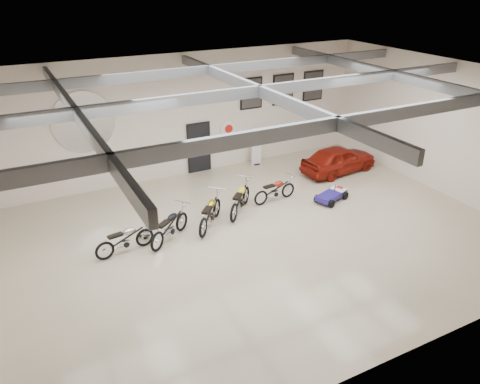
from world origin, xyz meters
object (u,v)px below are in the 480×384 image
motorcycle_yellow (240,199)px  vintage_car (339,159)px  banner_stand (257,146)px  motorcycle_silver (125,239)px  motorcycle_gold (210,212)px  motorcycle_black (170,226)px  motorcycle_red (275,190)px  go_kart (334,192)px

motorcycle_yellow → vintage_car: 5.59m
banner_stand → vintage_car: bearing=-42.8°
motorcycle_silver → motorcycle_gold: bearing=-3.4°
motorcycle_black → motorcycle_gold: motorcycle_gold is taller
motorcycle_black → motorcycle_red: size_ratio=1.11×
banner_stand → motorcycle_black: size_ratio=0.88×
banner_stand → motorcycle_yellow: size_ratio=0.84×
motorcycle_black → motorcycle_silver: bearing=146.0°
go_kart → motorcycle_silver: bearing=160.6°
motorcycle_gold → motorcycle_red: size_ratio=1.15×
motorcycle_silver → motorcycle_yellow: 4.38m
motorcycle_silver → motorcycle_black: bearing=-6.5°
motorcycle_silver → motorcycle_red: (5.88, 0.95, -0.02)m
motorcycle_silver → motorcycle_red: size_ratio=1.03×
vintage_car → motorcycle_yellow: bearing=98.1°
motorcycle_silver → motorcycle_red: motorcycle_silver is taller
banner_stand → motorcycle_black: (-5.61, -4.40, -0.36)m
motorcycle_gold → go_kart: (4.95, -0.26, -0.24)m
go_kart → vintage_car: 2.77m
motorcycle_black → vintage_car: 8.53m
go_kart → motorcycle_gold: bearing=157.3°
motorcycle_black → motorcycle_red: bearing=-25.6°
motorcycle_silver → motorcycle_red: bearing=-0.1°
motorcycle_yellow → go_kart: 3.67m
vintage_car → motorcycle_silver: bearing=96.1°
vintage_car → banner_stand: bearing=42.3°
motorcycle_red → motorcycle_yellow: bearing=-178.0°
motorcycle_silver → motorcycle_gold: 2.98m
motorcycle_silver → vintage_car: size_ratio=0.54×
motorcycle_black → motorcycle_gold: 1.52m
motorcycle_red → go_kart: size_ratio=1.08×
go_kart → vintage_car: vintage_car is taller
motorcycle_gold → motorcycle_yellow: 1.42m
banner_stand → motorcycle_red: bearing=-109.9°
motorcycle_black → motorcycle_yellow: bearing=-23.6°
motorcycle_red → go_kart: bearing=-29.5°
banner_stand → motorcycle_gold: banner_stand is taller
motorcycle_gold → motorcycle_yellow: motorcycle_yellow is taller
motorcycle_gold → banner_stand: bearing=-2.2°
motorcycle_yellow → vintage_car: size_ratio=0.60×
motorcycle_black → go_kart: motorcycle_black is taller
banner_stand → vintage_car: banner_stand is taller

